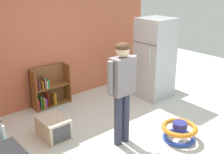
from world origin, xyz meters
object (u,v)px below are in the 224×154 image
Objects in this scene: bookshelf at (48,90)px; pet_carrier at (54,128)px; refrigerator at (155,59)px; teal_cup at (7,144)px; baby_walker at (179,131)px; standing_person at (122,85)px; clear_bottle at (2,133)px.

bookshelf reaches higher than pet_carrier.
refrigerator is 4.01m from teal_cup.
teal_cup is (-1.71, -2.37, 0.59)m from bookshelf.
baby_walker is (1.01, -2.61, -0.20)m from bookshelf.
bookshelf is 1.41× the size of baby_walker.
pet_carrier is at bearing -115.05° from bookshelf.
refrigerator is 1.05× the size of standing_person.
baby_walker is at bearing -42.45° from pet_carrier.
standing_person is 1.93m from clear_bottle.
baby_walker is 6.36× the size of teal_cup.
standing_person is at bearing 5.01° from clear_bottle.
pet_carrier is (-2.63, -0.10, -0.71)m from refrigerator.
refrigerator is 2.40m from bookshelf.
standing_person is 1.43m from pet_carrier.
pet_carrier is (-0.77, 0.86, -0.84)m from standing_person.
bookshelf is at bearing 111.16° from baby_walker.
pet_carrier is at bearing 131.81° from standing_person.
pet_carrier is at bearing 45.64° from teal_cup.
baby_walker is (-1.07, -1.53, -0.73)m from refrigerator.
pet_carrier reaches higher than baby_walker.
teal_cup is (-3.79, -1.29, 0.06)m from refrigerator.
baby_walker is 2.46× the size of clear_bottle.
refrigerator is 18.74× the size of teal_cup.
refrigerator reaches higher than bookshelf.
pet_carrier is (-0.55, -1.18, -0.18)m from bookshelf.
baby_walker is at bearing -68.84° from bookshelf.
refrigerator reaches higher than baby_walker.
pet_carrier is 1.75m from clear_bottle.
bookshelf is 8.95× the size of teal_cup.
teal_cup is at bearing -161.27° from refrigerator.
standing_person is (0.22, -2.04, 0.66)m from bookshelf.
standing_person is 6.86× the size of clear_bottle.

